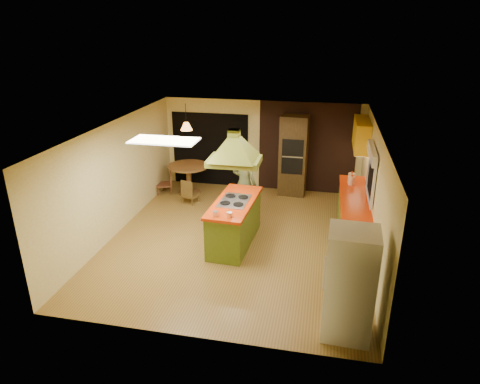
% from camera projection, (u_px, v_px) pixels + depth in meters
% --- Properties ---
extents(ground, '(6.50, 6.50, 0.00)m').
position_uv_depth(ground, '(238.00, 239.00, 9.46)').
color(ground, olive).
rests_on(ground, ground).
extents(room_walls, '(5.50, 6.50, 6.50)m').
position_uv_depth(room_walls, '(238.00, 186.00, 9.00)').
color(room_walls, beige).
rests_on(room_walls, ground).
extents(ceiling_plane, '(6.50, 6.50, 0.00)m').
position_uv_depth(ceiling_plane, '(238.00, 127.00, 8.53)').
color(ceiling_plane, silver).
rests_on(ceiling_plane, room_walls).
extents(brick_panel, '(2.64, 0.03, 2.50)m').
position_uv_depth(brick_panel, '(307.00, 148.00, 11.70)').
color(brick_panel, '#381E14').
rests_on(brick_panel, ground).
extents(nook_opening, '(2.20, 0.03, 2.10)m').
position_uv_depth(nook_opening, '(210.00, 149.00, 12.29)').
color(nook_opening, black).
rests_on(nook_opening, ground).
extents(right_counter, '(0.62, 3.05, 0.92)m').
position_uv_depth(right_counter, '(353.00, 218.00, 9.37)').
color(right_counter, olive).
rests_on(right_counter, ground).
extents(upper_cabinets, '(0.34, 1.40, 0.70)m').
position_uv_depth(upper_cabinets, '(362.00, 134.00, 10.26)').
color(upper_cabinets, yellow).
rests_on(upper_cabinets, room_walls).
extents(window_right, '(0.12, 1.35, 1.06)m').
position_uv_depth(window_right, '(372.00, 165.00, 8.66)').
color(window_right, black).
rests_on(window_right, room_walls).
extents(fluor_panel, '(1.20, 0.60, 0.03)m').
position_uv_depth(fluor_panel, '(164.00, 140.00, 7.65)').
color(fluor_panel, white).
rests_on(fluor_panel, ceiling_plane).
extents(kitchen_island, '(0.90, 2.00, 0.99)m').
position_uv_depth(kitchen_island, '(234.00, 222.00, 9.11)').
color(kitchen_island, '#5B711C').
rests_on(kitchen_island, ground).
extents(range_hood, '(1.05, 0.76, 0.80)m').
position_uv_depth(range_hood, '(234.00, 142.00, 8.46)').
color(range_hood, '#5E6419').
rests_on(range_hood, ceiling_plane).
extents(man, '(0.74, 0.60, 1.75)m').
position_uv_depth(man, '(244.00, 184.00, 10.19)').
color(man, '#4F592F').
rests_on(man, ground).
extents(refrigerator, '(0.74, 0.71, 1.75)m').
position_uv_depth(refrigerator, '(350.00, 284.00, 6.28)').
color(refrigerator, white).
rests_on(refrigerator, ground).
extents(wall_oven, '(0.75, 0.63, 2.19)m').
position_uv_depth(wall_oven, '(293.00, 156.00, 11.56)').
color(wall_oven, '#4B3618').
rests_on(wall_oven, ground).
extents(dining_table, '(1.10, 1.10, 0.82)m').
position_uv_depth(dining_table, '(189.00, 173.00, 11.77)').
color(dining_table, brown).
rests_on(dining_table, ground).
extents(chair_left, '(0.55, 0.55, 0.77)m').
position_uv_depth(chair_left, '(164.00, 180.00, 11.88)').
color(chair_left, brown).
rests_on(chair_left, ground).
extents(chair_near, '(0.45, 0.45, 0.66)m').
position_uv_depth(chair_near, '(190.00, 191.00, 11.22)').
color(chair_near, brown).
rests_on(chair_near, ground).
extents(pendant_lamp, '(0.42, 0.42, 0.21)m').
position_uv_depth(pendant_lamp, '(186.00, 126.00, 11.28)').
color(pendant_lamp, '#FF9E3F').
rests_on(pendant_lamp, ceiling_plane).
extents(canister_large, '(0.21, 0.21, 0.24)m').
position_uv_depth(canister_large, '(352.00, 178.00, 10.05)').
color(canister_large, beige).
rests_on(canister_large, right_counter).
extents(canister_medium, '(0.17, 0.17, 0.20)m').
position_uv_depth(canister_medium, '(352.00, 181.00, 9.96)').
color(canister_medium, '#FFECCD').
rests_on(canister_medium, right_counter).
extents(canister_small, '(0.13, 0.13, 0.14)m').
position_uv_depth(canister_small, '(352.00, 182.00, 9.95)').
color(canister_small, beige).
rests_on(canister_small, right_counter).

